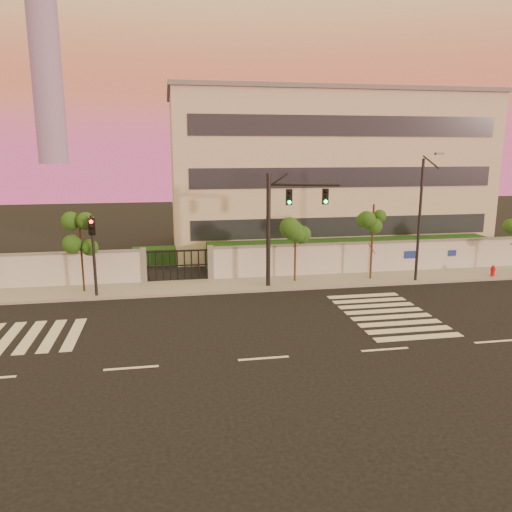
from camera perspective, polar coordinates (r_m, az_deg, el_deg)
name	(u,v)px	position (r m, az deg, el deg)	size (l,w,h in m)	color
ground	(264,358)	(19.73, 0.87, -11.63)	(120.00, 120.00, 0.00)	black
sidewalk	(230,285)	(29.51, -2.99, -3.36)	(60.00, 3.00, 0.15)	gray
perimeter_wall	(228,263)	(30.72, -3.17, -0.83)	(60.00, 0.36, 2.20)	silver
hedge_row	(239,257)	(33.56, -1.93, -0.14)	(41.00, 4.25, 1.80)	#113817
institutional_building	(321,171)	(41.65, 7.44, 9.57)	(24.40, 12.40, 12.25)	beige
distant_skyscraper	(44,45)	(308.79, -23.03, 21.31)	(16.00, 16.00, 118.00)	slate
road_markings	(214,327)	(22.98, -4.84, -8.13)	(57.00, 7.62, 0.02)	silver
street_tree_c	(81,235)	(28.99, -19.42, 2.32)	(1.33, 1.06, 4.56)	#382314
street_tree_d	(296,236)	(29.71, 4.56, 2.32)	(1.51, 1.20, 3.94)	#382314
street_tree_e	(373,225)	(30.89, 13.24, 3.48)	(1.49, 1.19, 4.72)	#382314
traffic_signal_main	(283,217)	(28.52, 3.09, 4.53)	(4.11, 1.41, 6.62)	black
traffic_signal_secondary	(93,246)	(27.94, -18.11, 1.08)	(0.35, 0.34, 4.54)	black
streetlight_east	(421,214)	(30.97, 18.36, 4.56)	(0.46, 1.87, 7.77)	black
fire_hydrant	(493,272)	(34.55, 25.43, -1.66)	(0.33, 0.31, 0.84)	red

